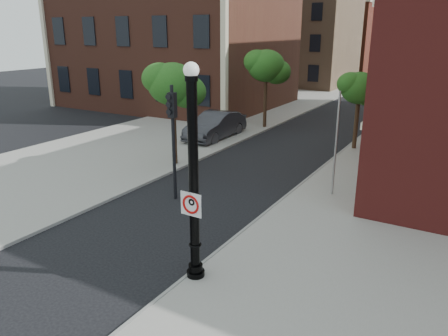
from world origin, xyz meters
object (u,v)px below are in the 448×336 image
Objects in this scene: parked_car at (215,126)px; lamppost at (194,187)px; no_parking_sign at (191,204)px; traffic_signal_left at (173,124)px; traffic_signal_right at (380,121)px.

lamppost is at bearing -60.96° from parked_car.
traffic_signal_left is at bearing 132.71° from no_parking_sign.
lamppost is at bearing -55.79° from traffic_signal_left.
no_parking_sign is at bearing -124.91° from traffic_signal_right.
parked_car is at bearing 139.22° from traffic_signal_right.
traffic_signal_right reaches higher than parked_car.
parked_car is 1.11× the size of traffic_signal_left.
lamppost is at bearing 94.03° from no_parking_sign.
traffic_signal_left is 1.08× the size of traffic_signal_right.
traffic_signal_left is (-4.17, 4.79, 0.81)m from no_parking_sign.
traffic_signal_right is (2.53, 10.53, 0.16)m from lamppost.
no_parking_sign is at bearing -87.61° from lamppost.
parked_car is at bearing 119.72° from lamppost.
lamppost reaches higher than traffic_signal_right.
lamppost is 0.45m from no_parking_sign.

